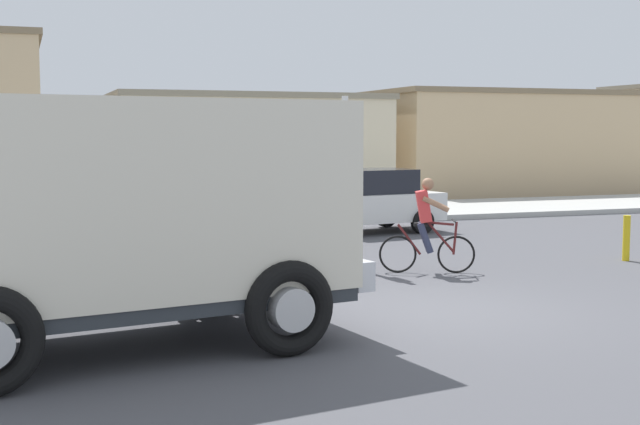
# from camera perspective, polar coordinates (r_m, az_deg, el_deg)

# --- Properties ---
(ground_plane) EXTENTS (120.00, 120.00, 0.00)m
(ground_plane) POSITION_cam_1_polar(r_m,az_deg,el_deg) (12.36, 7.27, -6.47)
(ground_plane) COLOR #4C4C51
(sidewalk_far) EXTENTS (80.00, 5.00, 0.16)m
(sidewalk_far) POSITION_cam_1_polar(r_m,az_deg,el_deg) (24.90, -6.69, -0.28)
(sidewalk_far) COLOR #ADADA8
(sidewalk_far) RESTS_ON ground
(truck_foreground) EXTENTS (5.75, 3.47, 2.90)m
(truck_foreground) POSITION_cam_1_polar(r_m,az_deg,el_deg) (10.13, -13.39, 0.34)
(truck_foreground) COLOR silver
(truck_foreground) RESTS_ON ground
(cyclist) EXTENTS (1.62, 0.75, 1.72)m
(cyclist) POSITION_cam_1_polar(r_m,az_deg,el_deg) (15.39, 7.15, -0.87)
(cyclist) COLOR black
(cyclist) RESTS_ON ground
(traffic_light_pole) EXTENTS (0.24, 0.43, 3.20)m
(traffic_light_pole) POSITION_cam_1_polar(r_m,az_deg,el_deg) (15.92, 1.58, 3.73)
(traffic_light_pole) COLOR red
(traffic_light_pole) RESTS_ON ground
(car_red_near) EXTENTS (4.20, 2.31, 1.60)m
(car_red_near) POSITION_cam_1_polar(r_m,az_deg,el_deg) (21.43, 2.96, 0.81)
(car_red_near) COLOR white
(car_red_near) RESTS_ON ground
(pedestrian_near_kerb) EXTENTS (0.34, 0.22, 1.62)m
(pedestrian_near_kerb) POSITION_cam_1_polar(r_m,az_deg,el_deg) (18.95, -5.02, 0.28)
(pedestrian_near_kerb) COLOR #2D334C
(pedestrian_near_kerb) RESTS_ON ground
(bollard_far) EXTENTS (0.14, 0.14, 0.90)m
(bollard_far) POSITION_cam_1_polar(r_m,az_deg,el_deg) (17.83, 19.84, -1.63)
(bollard_far) COLOR gold
(bollard_far) RESTS_ON ground
(building_mid_block) EXTENTS (9.64, 6.81, 3.88)m
(building_mid_block) POSITION_cam_1_polar(r_m,az_deg,el_deg) (31.69, -5.24, 4.33)
(building_mid_block) COLOR beige
(building_mid_block) RESTS_ON ground
(building_corner_right) EXTENTS (10.81, 5.82, 4.18)m
(building_corner_right) POSITION_cam_1_polar(r_m,az_deg,el_deg) (36.01, 12.11, 4.60)
(building_corner_right) COLOR #D1B284
(building_corner_right) RESTS_ON ground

